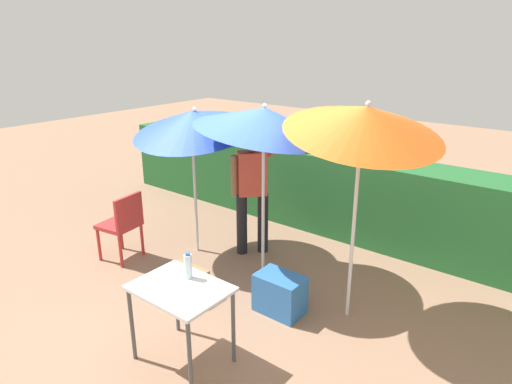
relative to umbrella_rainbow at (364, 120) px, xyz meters
The scene contains 11 objects.
ground_plane 2.38m from the umbrella_rainbow, 164.22° to the right, with size 24.00×24.00×0.00m, color #937056.
hedge_row 2.63m from the umbrella_rainbow, 123.14° to the left, with size 8.00×0.70×1.16m, color #23602D.
umbrella_rainbow is the anchor object (origin of this frame).
umbrella_orange 2.29m from the umbrella_rainbow, behind, with size 1.54×1.55×2.05m.
umbrella_yellow 1.19m from the umbrella_rainbow, behind, with size 1.55×1.53×2.17m.
person_vendor 2.07m from the umbrella_rainbow, 163.51° to the left, with size 0.44×0.47×1.88m.
chair_plastic 3.30m from the umbrella_rainbow, 166.67° to the right, with size 0.50×0.50×0.89m.
cooler_box 1.96m from the umbrella_rainbow, 145.81° to the right, with size 0.50×0.33×0.42m, color #2D6BB7.
crate_cardboard 2.59m from the umbrella_rainbow, 154.32° to the right, with size 0.46×0.29×0.31m, color #9E7A4C.
folding_table 2.23m from the umbrella_rainbow, 118.57° to the right, with size 0.80×0.60×0.74m.
bottle_water 2.02m from the umbrella_rainbow, 122.65° to the right, with size 0.07×0.07×0.24m.
Camera 1 is at (2.90, -3.40, 2.74)m, focal length 31.44 mm.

